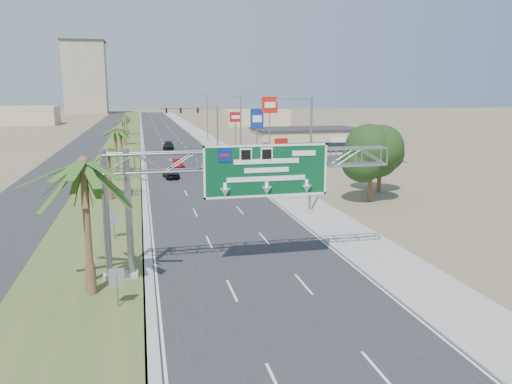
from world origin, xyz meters
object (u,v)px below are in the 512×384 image
Objects in this scene: car_left_lane at (171,172)px; car_mid_lane at (178,164)px; store_building at (306,141)px; car_right_lane at (210,151)px; sign_gantry at (238,170)px; signal_mast at (206,124)px; pole_sign_blue at (257,121)px; pole_sign_red_far at (235,120)px; palm_near at (83,163)px; pole_sign_red_near at (270,109)px; car_far at (168,146)px.

car_left_lane is 8.27m from car_mid_lane.
store_building is 3.57× the size of car_right_lane.
sign_gantry reaches higher than car_mid_lane.
signal_mast is 29.61m from car_left_lane.
pole_sign_blue is 1.15× the size of pole_sign_red_far.
palm_near is at bearing -97.46° from car_right_lane.
car_right_lane is at bearing 125.72° from pole_sign_red_near.
palm_near reaches higher than pole_sign_red_far.
pole_sign_red_near is (21.69, 46.97, 0.99)m from palm_near.
car_right_lane is 0.71× the size of pole_sign_red_far.
pole_sign_red_near reaches higher than store_building.
sign_gantry is 3.59× the size of car_far.
car_far is 0.66× the size of pole_sign_red_far.
sign_gantry reaches higher than store_building.
pole_sign_red_near is at bearing 14.28° from car_mid_lane.
signal_mast is 8.91m from car_far.
sign_gantry reaches higher than car_far.
pole_sign_red_near is (13.55, 45.04, 1.86)m from sign_gantry.
sign_gantry reaches higher than car_right_lane.
car_mid_lane is at bearing 90.60° from sign_gantry.
pole_sign_red_near reaches higher than palm_near.
signal_mast is (6.23, 62.05, -1.21)m from sign_gantry.
signal_mast is at bearing 73.66° from car_mid_lane.
pole_sign_red_near is (13.92, -21.29, 7.24)m from car_far.
car_mid_lane is 0.48× the size of pole_sign_blue.
pole_sign_red_far is at bearing 62.12° from car_mid_lane.
signal_mast reaches higher than car_right_lane.
palm_near is 53.09m from pole_sign_blue.
car_left_lane is at bearing -114.98° from pole_sign_red_far.
palm_near is at bearing -166.68° from sign_gantry.
car_left_lane is 1.07× the size of car_mid_lane.
pole_sign_red_far reaches higher than store_building.
signal_mast is 1.03× the size of pole_sign_red_near.
car_right_lane is 10.74m from pole_sign_red_far.
car_right_lane is at bearing 66.93° from car_mid_lane.
sign_gantry is 3.32× the size of car_right_lane.
pole_sign_red_far is (-1.76, 18.19, -2.40)m from pole_sign_red_near.
pole_sign_red_near is at bearing 29.35° from car_left_lane.
store_building is 25.61m from car_far.
pole_sign_red_near reaches higher than pole_sign_red_far.
signal_mast is at bearing 93.74° from car_right_lane.
palm_near is 51.74m from pole_sign_red_near.
palm_near is 45.05m from car_mid_lane.
pole_sign_blue is at bearing -68.51° from signal_mast.
pole_sign_red_far reaches higher than car_mid_lane.
pole_sign_red_far is (5.85, 7.62, 4.81)m from car_right_lane.
pole_sign_blue is at bearing 67.59° from palm_near.
car_left_lane is 32.74m from pole_sign_red_far.
store_building is at bearing -19.54° from signal_mast.
pole_sign_red_far is at bearing 147.57° from store_building.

